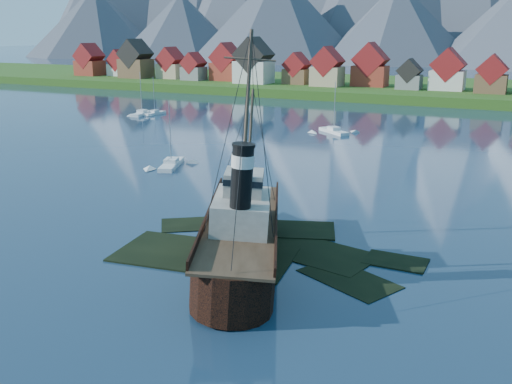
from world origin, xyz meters
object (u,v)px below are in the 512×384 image
at_px(sailboat_a, 171,165).
at_px(sailboat_f, 142,114).
at_px(sailboat_c, 334,132).
at_px(sailboat_b, 155,114).
at_px(tugboat_wreck, 246,231).

relative_size(sailboat_a, sailboat_f, 0.95).
relative_size(sailboat_c, sailboat_f, 0.98).
xyz_separation_m(sailboat_b, sailboat_f, (-2.72, -2.09, 0.02)).
height_order(tugboat_wreck, sailboat_f, tugboat_wreck).
relative_size(sailboat_a, sailboat_b, 1.07).
height_order(tugboat_wreck, sailboat_c, tugboat_wreck).
relative_size(tugboat_wreck, sailboat_a, 2.59).
relative_size(tugboat_wreck, sailboat_f, 2.46).
height_order(tugboat_wreck, sailboat_b, tugboat_wreck).
xyz_separation_m(tugboat_wreck, sailboat_f, (-72.02, 78.44, -2.69)).
bearing_deg(sailboat_f, sailboat_a, -59.72).
bearing_deg(sailboat_b, sailboat_a, -46.32).
bearing_deg(sailboat_c, sailboat_b, 122.46).
bearing_deg(sailboat_c, sailboat_f, 124.89).
distance_m(tugboat_wreck, sailboat_a, 42.82).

